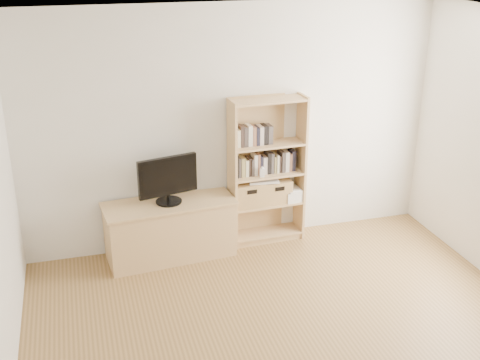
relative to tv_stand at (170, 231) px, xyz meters
name	(u,v)px	position (x,y,z in m)	size (l,w,h in m)	color
back_wall	(233,128)	(0.75, 0.25, 1.00)	(4.50, 0.02, 2.60)	silver
ceiling	(339,40)	(0.75, -2.25, 2.30)	(4.50, 5.00, 0.01)	white
tv_stand	(170,231)	(0.00, 0.00, 0.00)	(1.32, 0.50, 0.61)	tan
bookshelf	(267,171)	(1.10, 0.10, 0.52)	(0.82, 0.29, 1.64)	tan
television	(168,180)	(0.00, 0.00, 0.58)	(0.63, 0.05, 0.49)	black
books_row_mid	(267,162)	(1.10, 0.12, 0.62)	(0.89, 0.17, 0.24)	black
books_row_upper	(251,136)	(0.92, 0.11, 0.94)	(0.39, 0.14, 0.20)	black
baby_monitor	(262,173)	(1.01, 0.01, 0.55)	(0.05, 0.03, 0.09)	white
basket_left	(248,194)	(0.88, 0.09, 0.29)	(0.32, 0.27, 0.27)	#9B7946
basket_right	(275,190)	(1.20, 0.10, 0.28)	(0.31, 0.26, 0.26)	#9B7946
laptop	(263,180)	(1.05, 0.08, 0.43)	(0.32, 0.23, 0.03)	white
magazine_stack	(290,194)	(1.38, 0.11, 0.21)	(0.18, 0.27, 0.12)	silver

